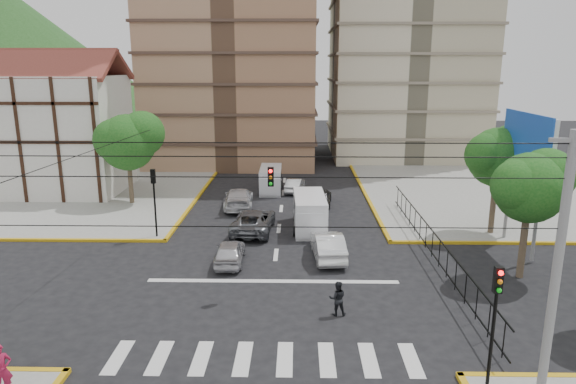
{
  "coord_description": "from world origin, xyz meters",
  "views": [
    {
      "loc": [
        1.24,
        -23.41,
        10.91
      ],
      "look_at": [
        0.73,
        4.28,
        4.0
      ],
      "focal_mm": 32.0,
      "sensor_mm": 36.0,
      "label": 1
    }
  ],
  "objects_px": {
    "car_silver_front_left": "(230,252)",
    "pedestrian_sw_corner": "(1,370)",
    "traffic_light_se": "(495,308)",
    "van_right_lane": "(310,214)",
    "van_left_lane": "(271,180)",
    "traffic_light_nw": "(154,192)",
    "pedestrian_crosswalk": "(337,298)",
    "car_white_front_right": "(328,245)"
  },
  "relations": [
    {
      "from": "traffic_light_se",
      "to": "car_silver_front_left",
      "type": "distance_m",
      "value": 15.63
    },
    {
      "from": "pedestrian_sw_corner",
      "to": "pedestrian_crosswalk",
      "type": "relative_size",
      "value": 1.16
    },
    {
      "from": "van_left_lane",
      "to": "traffic_light_se",
      "type": "bearing_deg",
      "value": -73.23
    },
    {
      "from": "traffic_light_nw",
      "to": "van_left_lane",
      "type": "relative_size",
      "value": 0.94
    },
    {
      "from": "pedestrian_crosswalk",
      "to": "pedestrian_sw_corner",
      "type": "bearing_deg",
      "value": 25.35
    },
    {
      "from": "traffic_light_nw",
      "to": "pedestrian_sw_corner",
      "type": "distance_m",
      "value": 16.5
    },
    {
      "from": "traffic_light_se",
      "to": "car_white_front_right",
      "type": "height_order",
      "value": "traffic_light_se"
    },
    {
      "from": "traffic_light_se",
      "to": "pedestrian_crosswalk",
      "type": "height_order",
      "value": "traffic_light_se"
    },
    {
      "from": "traffic_light_se",
      "to": "pedestrian_crosswalk",
      "type": "relative_size",
      "value": 2.75
    },
    {
      "from": "pedestrian_sw_corner",
      "to": "van_right_lane",
      "type": "bearing_deg",
      "value": 27.14
    },
    {
      "from": "traffic_light_se",
      "to": "traffic_light_nw",
      "type": "relative_size",
      "value": 1.0
    },
    {
      "from": "van_right_lane",
      "to": "pedestrian_crosswalk",
      "type": "xyz_separation_m",
      "value": [
        0.97,
        -12.07,
        -0.34
      ]
    },
    {
      "from": "traffic_light_nw",
      "to": "pedestrian_crosswalk",
      "type": "bearing_deg",
      "value": -43.23
    },
    {
      "from": "van_left_lane",
      "to": "pedestrian_crosswalk",
      "type": "distance_m",
      "value": 23.15
    },
    {
      "from": "traffic_light_se",
      "to": "pedestrian_sw_corner",
      "type": "height_order",
      "value": "traffic_light_se"
    },
    {
      "from": "traffic_light_nw",
      "to": "pedestrian_sw_corner",
      "type": "height_order",
      "value": "traffic_light_nw"
    },
    {
      "from": "van_left_lane",
      "to": "pedestrian_crosswalk",
      "type": "bearing_deg",
      "value": -80.43
    },
    {
      "from": "van_right_lane",
      "to": "car_white_front_right",
      "type": "relative_size",
      "value": 1.14
    },
    {
      "from": "car_silver_front_left",
      "to": "pedestrian_crosswalk",
      "type": "distance_m",
      "value": 8.25
    },
    {
      "from": "traffic_light_nw",
      "to": "van_left_lane",
      "type": "xyz_separation_m",
      "value": [
        6.7,
        12.57,
        -2.09
      ]
    },
    {
      "from": "car_silver_front_left",
      "to": "car_white_front_right",
      "type": "xyz_separation_m",
      "value": [
        5.57,
        0.92,
        0.1
      ]
    },
    {
      "from": "van_right_lane",
      "to": "van_left_lane",
      "type": "relative_size",
      "value": 1.12
    },
    {
      "from": "traffic_light_se",
      "to": "van_right_lane",
      "type": "distance_m",
      "value": 18.49
    },
    {
      "from": "traffic_light_nw",
      "to": "pedestrian_crosswalk",
      "type": "height_order",
      "value": "traffic_light_nw"
    },
    {
      "from": "van_left_lane",
      "to": "car_white_front_right",
      "type": "relative_size",
      "value": 1.01
    },
    {
      "from": "car_silver_front_left",
      "to": "van_left_lane",
      "type": "bearing_deg",
      "value": -96.29
    },
    {
      "from": "van_right_lane",
      "to": "car_silver_front_left",
      "type": "bearing_deg",
      "value": -129.8
    },
    {
      "from": "van_left_lane",
      "to": "traffic_light_nw",
      "type": "bearing_deg",
      "value": -118.83
    },
    {
      "from": "traffic_light_nw",
      "to": "pedestrian_crosswalk",
      "type": "xyz_separation_m",
      "value": [
        10.85,
        -10.2,
        -2.31
      ]
    },
    {
      "from": "van_right_lane",
      "to": "pedestrian_sw_corner",
      "type": "distance_m",
      "value": 21.1
    },
    {
      "from": "traffic_light_se",
      "to": "car_white_front_right",
      "type": "bearing_deg",
      "value": 111.08
    },
    {
      "from": "traffic_light_se",
      "to": "car_white_front_right",
      "type": "relative_size",
      "value": 0.95
    },
    {
      "from": "traffic_light_nw",
      "to": "van_right_lane",
      "type": "bearing_deg",
      "value": 10.72
    },
    {
      "from": "van_right_lane",
      "to": "car_white_front_right",
      "type": "bearing_deg",
      "value": -81.7
    },
    {
      "from": "pedestrian_sw_corner",
      "to": "car_white_front_right",
      "type": "bearing_deg",
      "value": 16.04
    },
    {
      "from": "van_left_lane",
      "to": "pedestrian_crosswalk",
      "type": "xyz_separation_m",
      "value": [
        4.15,
        -22.77,
        -0.22
      ]
    },
    {
      "from": "van_right_lane",
      "to": "car_white_front_right",
      "type": "height_order",
      "value": "van_right_lane"
    },
    {
      "from": "traffic_light_se",
      "to": "van_right_lane",
      "type": "relative_size",
      "value": 0.83
    },
    {
      "from": "car_silver_front_left",
      "to": "pedestrian_sw_corner",
      "type": "height_order",
      "value": "pedestrian_sw_corner"
    },
    {
      "from": "traffic_light_nw",
      "to": "van_right_lane",
      "type": "distance_m",
      "value": 10.25
    },
    {
      "from": "traffic_light_se",
      "to": "car_silver_front_left",
      "type": "xyz_separation_m",
      "value": [
        -10.34,
        11.47,
        -2.45
      ]
    },
    {
      "from": "car_white_front_right",
      "to": "traffic_light_se",
      "type": "bearing_deg",
      "value": 106.48
    }
  ]
}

